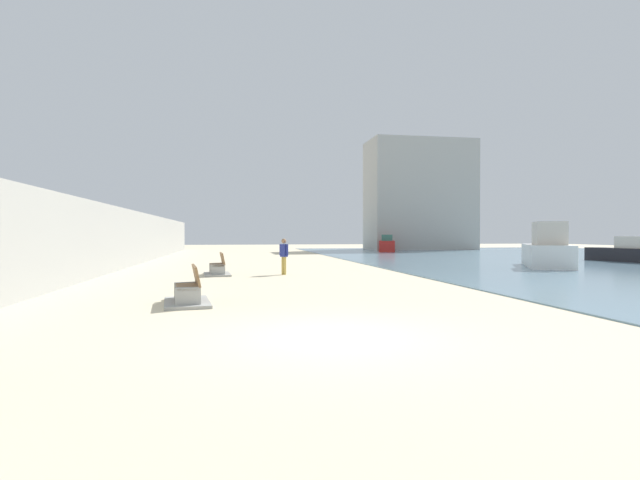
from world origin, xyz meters
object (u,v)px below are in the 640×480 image
boat_mid_bay (387,245)px  boat_distant (627,252)px  bench_near (188,295)px  person_walking (284,254)px  bench_far (218,270)px  boat_far_right (547,250)px

boat_mid_bay → boat_distant: bearing=-68.4°
bench_near → boat_mid_bay: boat_mid_bay is taller
person_walking → boat_distant: (22.44, 5.80, -0.27)m
bench_far → person_walking: person_walking is taller
bench_near → boat_far_right: 20.59m
bench_near → bench_far: 8.95m
boat_mid_bay → boat_far_right: bearing=-88.8°
boat_far_right → boat_distant: bearing=24.5°
person_walking → bench_far: bearing=173.8°
bench_near → boat_far_right: size_ratio=0.39×
bench_far → boat_far_right: (17.11, 1.76, 0.68)m
person_walking → boat_mid_bay: (13.70, 27.89, -0.20)m
bench_near → boat_far_right: bearing=31.3°
bench_far → boat_far_right: size_ratio=0.38×
bench_far → boat_mid_bay: 32.17m
bench_near → boat_mid_bay: (17.03, 36.52, 0.48)m
boat_distant → person_walking: bearing=-165.5°
person_walking → boat_far_right: 14.40m
bench_far → boat_mid_bay: bearing=59.0°
bench_near → boat_distant: bearing=29.3°
boat_mid_bay → boat_far_right: boat_far_right is taller
person_walking → bench_near: bearing=-111.1°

